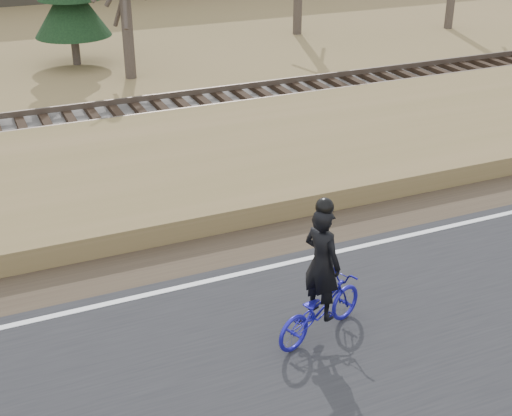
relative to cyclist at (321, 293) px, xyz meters
name	(u,v)px	position (x,y,z in m)	size (l,w,h in m)	color
ground	(441,237)	(3.62, 1.84, -0.78)	(120.00, 120.00, 0.00)	olive
edge_line	(435,230)	(3.62, 2.04, -0.72)	(120.00, 0.12, 0.01)	silver
shoulder	(405,211)	(3.62, 3.04, -0.76)	(120.00, 1.60, 0.04)	#473A2B
embankment	(333,152)	(3.62, 6.04, -0.56)	(120.00, 5.00, 0.44)	olive
ballast	(267,106)	(3.62, 9.84, -0.56)	(120.00, 3.00, 0.45)	slate
railroad	(267,96)	(3.62, 9.84, -0.25)	(120.00, 2.40, 0.29)	black
cyclist	(321,293)	(0.00, 0.00, 0.00)	(1.83, 1.17, 2.24)	#191697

